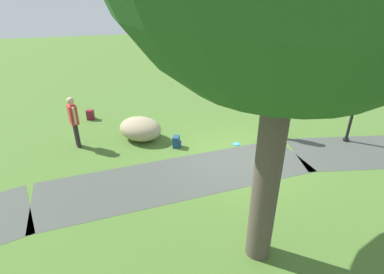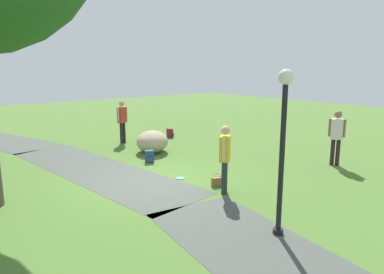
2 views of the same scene
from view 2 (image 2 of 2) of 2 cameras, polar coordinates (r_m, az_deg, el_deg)
ground_plane at (r=9.99m, az=-7.60°, el=-7.21°), size 48.00×48.00×0.00m
footpath_segment_mid at (r=11.35m, az=-15.17°, el=-5.21°), size 8.20×3.12×0.01m
lamp_post at (r=6.62m, az=14.52°, el=0.41°), size 0.28×0.28×3.13m
lawn_boulder at (r=13.25m, az=-6.45°, el=-0.73°), size 1.93×1.84×0.81m
woman_with_handbag at (r=8.81m, az=5.34°, el=-2.84°), size 0.41×0.43×1.74m
man_near_boulder at (r=12.19m, az=22.37°, el=0.50°), size 0.47×0.37×1.79m
passerby_on_path at (r=14.92m, az=-11.24°, el=2.98°), size 0.35×0.49×1.78m
handbag_on_grass at (r=9.56m, az=4.12°, el=-7.12°), size 0.35×0.35×0.31m
backpack_by_boulder at (r=11.92m, az=-6.90°, el=-3.16°), size 0.33×0.33×0.40m
spare_backpack_on_lawn at (r=15.99m, az=-3.58°, el=0.65°), size 0.31×0.29×0.40m
frisbee_on_grass at (r=10.18m, az=-1.92°, el=-6.70°), size 0.24×0.24×0.02m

